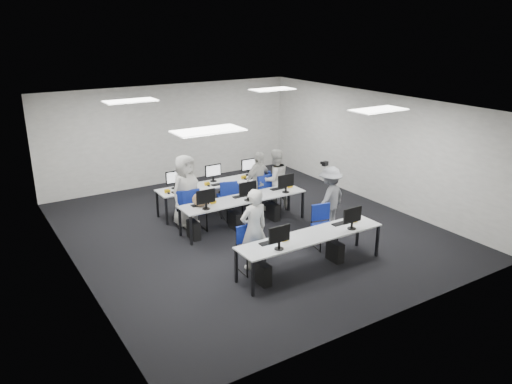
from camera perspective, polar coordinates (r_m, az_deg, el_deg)
room at (r=11.56m, az=-0.91°, el=2.62°), size 9.00×9.02×3.00m
ceiling_panels at (r=11.23m, az=-0.95°, el=9.91°), size 5.20×4.60×0.02m
desk_front at (r=9.99m, az=6.32°, el=-5.19°), size 3.20×0.70×0.73m
desk_mid at (r=11.97m, az=-1.39°, el=-0.93°), size 3.20×0.70×0.73m
desk_back at (r=13.13m, az=-4.52°, el=0.82°), size 3.20×0.70×0.73m
equipment_front at (r=10.00m, az=5.45°, el=-7.16°), size 2.51×0.41×1.19m
equipment_mid at (r=11.98m, az=-2.12°, el=-2.57°), size 2.91×0.41×1.19m
equipment_back at (r=13.33m, az=-3.80°, el=-0.34°), size 2.91×0.41×1.19m
chair_0 at (r=10.02m, az=-0.64°, el=-7.47°), size 0.47×0.51×0.91m
chair_1 at (r=11.15m, az=7.76°, el=-4.78°), size 0.55×0.58×0.94m
chair_2 at (r=11.99m, az=-7.03°, el=-2.98°), size 0.50×0.54×0.95m
chair_3 at (r=12.56m, az=-2.69°, el=-1.94°), size 0.54×0.57×0.88m
chair_4 at (r=13.22m, az=1.44°, el=-0.71°), size 0.55×0.58×0.97m
chair_5 at (r=12.31m, az=-8.00°, el=-2.44°), size 0.61×0.64×0.95m
chair_6 at (r=12.86m, az=-3.30°, el=-1.34°), size 0.59×0.61×0.95m
chair_7 at (r=13.24m, az=0.53°, el=-0.66°), size 0.50×0.54×0.99m
handbag at (r=11.45m, az=-6.31°, el=-0.84°), size 0.47×0.40×0.33m
student_0 at (r=9.91m, az=-0.25°, el=-4.26°), size 0.62×0.42×1.68m
student_1 at (r=13.08m, az=2.18°, el=1.43°), size 0.85×0.70×1.63m
student_2 at (r=12.15m, az=-8.03°, el=0.18°), size 0.99×0.81×1.76m
student_3 at (r=12.95m, az=0.28°, el=1.16°), size 1.01×0.64×1.60m
photographer at (r=11.93m, az=8.44°, el=-0.74°), size 1.12×0.84×1.54m
dslr_camera at (r=11.78m, az=7.90°, el=3.23°), size 0.19×0.21×0.10m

